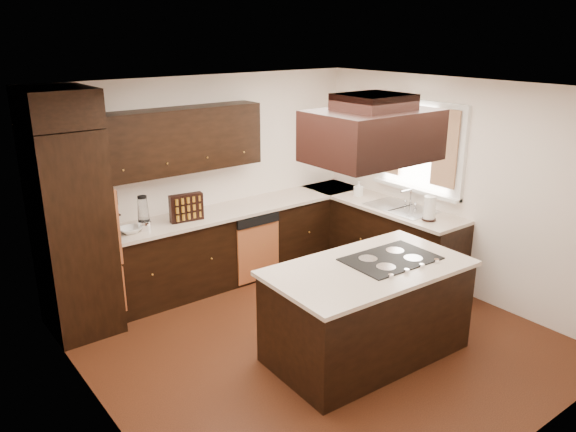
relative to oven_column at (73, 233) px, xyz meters
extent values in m
cube|color=#592A15|center=(1.78, -1.71, -1.07)|extent=(4.20, 4.20, 0.02)
cube|color=silver|center=(1.78, -1.71, 1.45)|extent=(4.20, 4.20, 0.02)
cube|color=white|center=(1.78, 0.40, 0.19)|extent=(4.20, 0.02, 2.50)
cube|color=white|center=(1.78, -3.81, 0.19)|extent=(4.20, 0.02, 2.50)
cube|color=white|center=(-0.33, -1.71, 0.19)|extent=(0.02, 4.20, 2.50)
cube|color=white|center=(3.88, -1.71, 0.19)|extent=(0.02, 4.20, 2.50)
cube|color=black|center=(0.00, 0.00, 0.00)|extent=(0.65, 0.75, 2.12)
cube|color=#BE6537|center=(0.35, 0.00, 0.06)|extent=(0.05, 0.62, 0.78)
cube|color=black|center=(1.81, 0.09, -0.62)|extent=(2.93, 0.60, 0.88)
cube|color=black|center=(3.58, -0.80, -0.62)|extent=(0.60, 2.40, 0.88)
cube|color=beige|center=(1.81, 0.08, -0.16)|extent=(2.93, 0.63, 0.04)
cube|color=beige|center=(3.56, -0.80, -0.16)|extent=(0.63, 2.40, 0.04)
cube|color=black|center=(1.34, 0.23, 0.75)|extent=(2.00, 0.34, 0.72)
cube|color=#BE6537|center=(2.10, -0.20, -0.66)|extent=(0.60, 0.05, 0.72)
cube|color=white|center=(3.85, -1.16, 0.59)|extent=(0.06, 1.32, 1.12)
cube|color=white|center=(3.87, -1.16, 0.59)|extent=(0.00, 1.20, 1.00)
cube|color=beige|center=(3.79, -1.57, 0.64)|extent=(0.02, 0.34, 0.90)
cube|color=beige|center=(3.79, -0.74, 0.64)|extent=(0.02, 0.34, 0.90)
cube|color=silver|center=(3.58, -1.16, -0.14)|extent=(0.52, 0.84, 0.01)
cube|color=black|center=(1.99, -2.18, -0.62)|extent=(1.88, 1.08, 0.88)
cube|color=beige|center=(1.99, -2.18, -0.16)|extent=(1.95, 1.15, 0.04)
cube|color=black|center=(2.27, -2.19, -0.13)|extent=(0.89, 0.61, 0.01)
cube|color=black|center=(1.88, -2.25, 1.10)|extent=(1.05, 0.72, 0.42)
cube|color=black|center=(1.88, -2.25, 1.38)|extent=(0.55, 0.50, 0.13)
cylinder|color=silver|center=(0.77, 0.03, -0.09)|extent=(0.15, 0.15, 0.10)
cone|color=silver|center=(0.77, 0.03, 0.09)|extent=(0.13, 0.13, 0.26)
cube|color=black|center=(1.28, 0.01, 0.02)|extent=(0.39, 0.15, 0.32)
imported|color=white|center=(0.60, 0.03, -0.11)|extent=(0.24, 0.24, 0.06)
imported|color=white|center=(3.54, -0.46, -0.04)|extent=(0.11, 0.11, 0.20)
cylinder|color=white|center=(3.48, -1.66, 0.00)|extent=(0.17, 0.17, 0.28)
camera|label=1|loc=(-1.50, -5.50, 1.93)|focal=35.00mm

